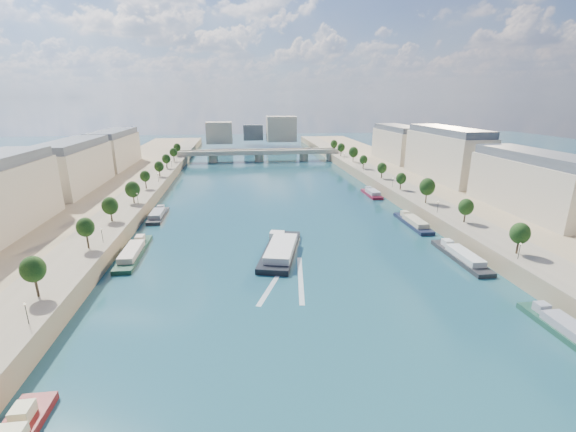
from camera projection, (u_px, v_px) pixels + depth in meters
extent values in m
plane|color=#0E2E3E|center=(281.00, 220.00, 141.81)|extent=(700.00, 700.00, 0.00)
cube|color=#9E8460|center=(73.00, 221.00, 132.16)|extent=(44.00, 520.00, 5.00)
cube|color=#9E8460|center=(464.00, 206.00, 150.00)|extent=(44.00, 520.00, 5.00)
cube|color=gray|center=(118.00, 212.00, 133.26)|extent=(14.00, 520.00, 0.10)
cube|color=gray|center=(429.00, 201.00, 147.39)|extent=(14.00, 520.00, 0.10)
cylinder|color=#382B1E|center=(44.00, 284.00, 78.01)|extent=(0.50, 0.50, 3.82)
ellipsoid|color=black|center=(41.00, 268.00, 76.95)|extent=(4.80, 4.80, 5.52)
cylinder|color=#382B1E|center=(87.00, 242.00, 100.75)|extent=(0.50, 0.50, 3.82)
ellipsoid|color=black|center=(85.00, 229.00, 99.69)|extent=(4.80, 4.80, 5.52)
cylinder|color=#382B1E|center=(115.00, 215.00, 123.49)|extent=(0.50, 0.50, 3.82)
ellipsoid|color=black|center=(113.00, 205.00, 122.43)|extent=(4.80, 4.80, 5.52)
cylinder|color=#382B1E|center=(133.00, 197.00, 146.22)|extent=(0.50, 0.50, 3.82)
ellipsoid|color=black|center=(132.00, 188.00, 145.17)|extent=(4.80, 4.80, 5.52)
cylinder|color=#382B1E|center=(147.00, 184.00, 168.96)|extent=(0.50, 0.50, 3.82)
ellipsoid|color=black|center=(146.00, 176.00, 167.90)|extent=(4.80, 4.80, 5.52)
cylinder|color=#382B1E|center=(158.00, 173.00, 191.70)|extent=(0.50, 0.50, 3.82)
ellipsoid|color=black|center=(157.00, 166.00, 190.64)|extent=(4.80, 4.80, 5.52)
cylinder|color=#382B1E|center=(166.00, 165.00, 214.44)|extent=(0.50, 0.50, 3.82)
ellipsoid|color=black|center=(165.00, 159.00, 213.38)|extent=(4.80, 4.80, 5.52)
cylinder|color=#382B1E|center=(173.00, 159.00, 237.18)|extent=(0.50, 0.50, 3.82)
ellipsoid|color=black|center=(172.00, 153.00, 236.12)|extent=(4.80, 4.80, 5.52)
cylinder|color=#382B1E|center=(178.00, 153.00, 259.92)|extent=(0.50, 0.50, 3.82)
ellipsoid|color=black|center=(178.00, 148.00, 258.86)|extent=(4.80, 4.80, 5.52)
cylinder|color=#382B1E|center=(514.00, 244.00, 99.22)|extent=(0.50, 0.50, 3.82)
ellipsoid|color=black|center=(517.00, 231.00, 98.16)|extent=(4.80, 4.80, 5.52)
cylinder|color=#382B1E|center=(462.00, 217.00, 121.95)|extent=(0.50, 0.50, 3.82)
ellipsoid|color=black|center=(464.00, 206.00, 120.90)|extent=(4.80, 4.80, 5.52)
cylinder|color=#382B1E|center=(427.00, 198.00, 144.69)|extent=(0.50, 0.50, 3.82)
ellipsoid|color=black|center=(428.00, 189.00, 143.63)|extent=(4.80, 4.80, 5.52)
cylinder|color=#382B1E|center=(401.00, 184.00, 167.43)|extent=(0.50, 0.50, 3.82)
ellipsoid|color=black|center=(401.00, 176.00, 166.37)|extent=(4.80, 4.80, 5.52)
cylinder|color=#382B1E|center=(381.00, 174.00, 190.17)|extent=(0.50, 0.50, 3.82)
ellipsoid|color=black|center=(381.00, 167.00, 189.11)|extent=(4.80, 4.80, 5.52)
cylinder|color=#382B1E|center=(365.00, 166.00, 212.91)|extent=(0.50, 0.50, 3.82)
ellipsoid|color=black|center=(366.00, 159.00, 211.85)|extent=(4.80, 4.80, 5.52)
cylinder|color=#382B1E|center=(353.00, 159.00, 235.65)|extent=(0.50, 0.50, 3.82)
ellipsoid|color=black|center=(353.00, 153.00, 234.59)|extent=(4.80, 4.80, 5.52)
cylinder|color=#382B1E|center=(343.00, 154.00, 258.39)|extent=(0.50, 0.50, 3.82)
ellipsoid|color=black|center=(343.00, 148.00, 257.33)|extent=(4.80, 4.80, 5.52)
cylinder|color=#382B1E|center=(334.00, 149.00, 281.13)|extent=(0.50, 0.50, 3.82)
ellipsoid|color=black|center=(334.00, 144.00, 280.07)|extent=(4.80, 4.80, 5.52)
cylinder|color=black|center=(27.00, 314.00, 66.92)|extent=(0.14, 0.14, 4.00)
sphere|color=#FFE5B2|center=(24.00, 304.00, 66.30)|extent=(0.36, 0.36, 0.36)
cylinder|color=black|center=(102.00, 236.00, 104.82)|extent=(0.14, 0.14, 4.00)
sphere|color=#FFE5B2|center=(101.00, 229.00, 104.20)|extent=(0.36, 0.36, 0.36)
cylinder|color=black|center=(138.00, 199.00, 142.72)|extent=(0.14, 0.14, 4.00)
sphere|color=#FFE5B2|center=(137.00, 194.00, 142.10)|extent=(0.36, 0.36, 0.36)
cylinder|color=black|center=(158.00, 178.00, 180.62)|extent=(0.14, 0.14, 4.00)
sphere|color=#FFE5B2|center=(158.00, 173.00, 180.00)|extent=(0.36, 0.36, 0.36)
cylinder|color=black|center=(172.00, 164.00, 218.52)|extent=(0.14, 0.14, 4.00)
sphere|color=#FFE5B2|center=(171.00, 160.00, 217.90)|extent=(0.36, 0.36, 0.36)
cylinder|color=black|center=(519.00, 252.00, 94.14)|extent=(0.14, 0.14, 4.00)
sphere|color=#FFE5B2|center=(521.00, 244.00, 93.52)|extent=(0.36, 0.36, 0.36)
cylinder|color=black|center=(438.00, 207.00, 132.04)|extent=(0.14, 0.14, 4.00)
sphere|color=#FFE5B2|center=(438.00, 202.00, 131.42)|extent=(0.36, 0.36, 0.36)
cylinder|color=black|center=(393.00, 183.00, 169.94)|extent=(0.14, 0.14, 4.00)
sphere|color=#FFE5B2|center=(393.00, 178.00, 169.32)|extent=(0.36, 0.36, 0.36)
cylinder|color=black|center=(364.00, 167.00, 207.84)|extent=(0.14, 0.14, 4.00)
sphere|color=#FFE5B2|center=(364.00, 163.00, 207.22)|extent=(0.36, 0.36, 0.36)
cylinder|color=black|center=(344.00, 157.00, 245.74)|extent=(0.14, 0.14, 4.00)
sphere|color=#FFE5B2|center=(344.00, 153.00, 245.12)|extent=(0.36, 0.36, 0.36)
cube|color=#BFAE93|center=(75.00, 166.00, 165.70)|extent=(16.00, 52.00, 20.00)
cube|color=#474C54|center=(70.00, 138.00, 162.28)|extent=(14.72, 50.44, 3.20)
cube|color=#BFAE93|center=(115.00, 149.00, 220.66)|extent=(16.00, 52.00, 20.00)
cube|color=#474C54|center=(112.00, 128.00, 217.23)|extent=(14.72, 50.44, 3.20)
cube|color=#BFAE93|center=(533.00, 183.00, 131.81)|extent=(16.00, 52.00, 20.00)
cube|color=#474C54|center=(539.00, 149.00, 128.39)|extent=(14.72, 50.44, 3.20)
cube|color=#BFAE93|center=(445.00, 158.00, 186.77)|extent=(16.00, 52.00, 20.00)
cube|color=#474C54|center=(448.00, 134.00, 183.34)|extent=(14.72, 50.44, 3.20)
cube|color=#BFAE93|center=(397.00, 144.00, 241.72)|extent=(16.00, 52.00, 20.00)
cube|color=#474C54|center=(399.00, 125.00, 238.30)|extent=(14.72, 50.44, 3.20)
cube|color=#BFAE93|center=(219.00, 133.00, 332.93)|extent=(22.00, 18.00, 18.00)
cube|color=#BFAE93|center=(281.00, 129.00, 348.63)|extent=(26.00, 20.00, 22.00)
cube|color=#474C54|center=(253.00, 132.00, 360.93)|extent=(18.00, 16.00, 14.00)
cube|color=#C1B79E|center=(259.00, 152.00, 270.30)|extent=(112.00, 11.00, 2.20)
cube|color=#C1B79E|center=(259.00, 151.00, 265.12)|extent=(112.00, 0.80, 0.90)
cube|color=#C1B79E|center=(259.00, 149.00, 274.60)|extent=(112.00, 0.80, 0.90)
cylinder|color=#C1B79E|center=(213.00, 159.00, 267.43)|extent=(6.40, 6.40, 5.00)
cylinder|color=#C1B79E|center=(259.00, 158.00, 271.39)|extent=(6.40, 6.40, 5.00)
cylinder|color=#C1B79E|center=(304.00, 157.00, 275.36)|extent=(6.40, 6.40, 5.00)
cube|color=#C1B79E|center=(184.00, 159.00, 264.95)|extent=(6.00, 12.00, 5.00)
cube|color=#C1B79E|center=(331.00, 156.00, 277.83)|extent=(6.00, 12.00, 5.00)
cube|color=black|center=(280.00, 251.00, 111.31)|extent=(15.94, 31.24, 2.15)
cube|color=silver|center=(281.00, 248.00, 108.44)|extent=(11.77, 20.68, 1.93)
cube|color=silver|center=(277.00, 235.00, 119.27)|extent=(5.07, 4.58, 1.80)
cube|color=silver|center=(275.00, 280.00, 94.95)|extent=(10.74, 24.60, 0.04)
cube|color=silver|center=(301.00, 278.00, 95.74)|extent=(4.68, 25.93, 0.04)
cube|color=beige|center=(22.00, 412.00, 52.45)|extent=(2.50, 2.81, 1.80)
cube|color=#1A422E|center=(134.00, 254.00, 109.96)|extent=(5.00, 26.66, 1.80)
cube|color=beige|center=(131.00, 251.00, 107.44)|extent=(4.10, 14.66, 1.60)
cube|color=beige|center=(140.00, 238.00, 117.01)|extent=(2.50, 3.20, 1.80)
cube|color=#2A2A2D|center=(158.00, 217.00, 144.55)|extent=(5.00, 19.96, 1.80)
cube|color=gray|center=(157.00, 213.00, 142.53)|extent=(4.10, 10.98, 1.60)
cube|color=gray|center=(161.00, 208.00, 149.69)|extent=(2.50, 2.39, 1.80)
cube|color=#1C4837|center=(562.00, 331.00, 73.72)|extent=(5.00, 19.09, 1.80)
cube|color=#96959D|center=(571.00, 328.00, 71.77)|extent=(4.10, 10.50, 1.60)
cube|color=#96959D|center=(542.00, 307.00, 78.61)|extent=(2.50, 2.29, 1.80)
cube|color=#28292B|center=(460.00, 258.00, 107.16)|extent=(5.00, 24.45, 1.80)
cube|color=silver|center=(465.00, 255.00, 104.81)|extent=(4.10, 13.45, 1.60)
cube|color=silver|center=(447.00, 243.00, 113.58)|extent=(2.50, 2.93, 1.80)
cube|color=#192037|center=(413.00, 224.00, 136.02)|extent=(5.00, 23.10, 1.80)
cube|color=beige|center=(415.00, 221.00, 133.77)|extent=(4.10, 12.70, 1.60)
cube|color=beige|center=(405.00, 214.00, 142.05)|extent=(2.50, 2.77, 1.80)
cube|color=maroon|center=(372.00, 195.00, 176.98)|extent=(5.00, 17.35, 1.80)
cube|color=#A4A8B0|center=(373.00, 192.00, 175.17)|extent=(4.10, 9.54, 1.60)
cube|color=#A4A8B0|center=(368.00, 188.00, 181.38)|extent=(2.50, 2.08, 1.80)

